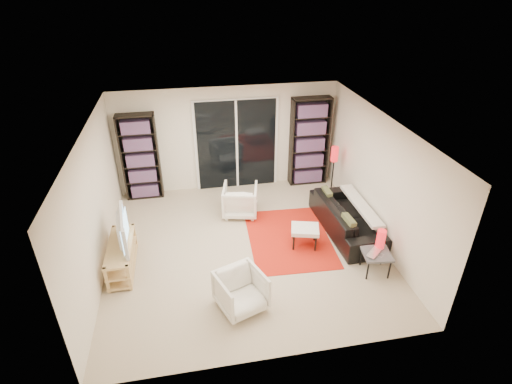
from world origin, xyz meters
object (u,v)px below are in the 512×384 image
bookshelf_left (140,157)px  floor_lamp (334,160)px  tv_stand (122,256)px  side_table (377,255)px  bookshelf_right (309,142)px  sofa (346,218)px  armchair_back (240,200)px  armchair_front (241,291)px  ottoman (305,230)px

bookshelf_left → floor_lamp: size_ratio=1.61×
tv_stand → side_table: size_ratio=2.42×
bookshelf_right → sofa: bearing=-86.2°
armchair_back → side_table: (1.99, -2.28, 0.02)m
bookshelf_left → sofa: 4.58m
bookshelf_left → armchair_front: (1.63, -3.81, -0.66)m
armchair_front → floor_lamp: floor_lamp is taller
bookshelf_left → armchair_back: 2.41m
sofa → side_table: (0.03, -1.27, 0.05)m
bookshelf_right → sofa: size_ratio=1.02×
side_table → floor_lamp: 2.73m
armchair_back → side_table: 3.03m
tv_stand → ottoman: 3.30m
bookshelf_left → ottoman: bookshelf_left is taller
ottoman → armchair_back: bearing=127.4°
side_table → floor_lamp: (0.17, 2.66, 0.55)m
sofa → ottoman: (-0.95, -0.32, 0.04)m
tv_stand → armchair_front: (1.89, -1.29, 0.05)m
bookshelf_left → sofa: bearing=-28.3°
tv_stand → floor_lamp: 4.83m
floor_lamp → tv_stand: bearing=-158.3°
ottoman → bookshelf_right: bearing=72.0°
bookshelf_right → sofa: (0.14, -2.15, -0.75)m
bookshelf_left → tv_stand: bearing=-95.7°
tv_stand → armchair_back: (2.28, 1.38, 0.07)m
tv_stand → sofa: (4.25, 0.38, 0.04)m
sofa → armchair_front: size_ratio=3.00×
bookshelf_right → armchair_front: bookshelf_right is taller
armchair_front → floor_lamp: 4.03m
ottoman → floor_lamp: 2.14m
bookshelf_right → tv_stand: bookshelf_right is taller
floor_lamp → armchair_front: bearing=-129.9°
side_table → bookshelf_left: bearing=139.6°
armchair_back → armchair_front: armchair_back is taller
armchair_front → bookshelf_right: bearing=39.0°
sofa → armchair_front: 2.89m
bookshelf_right → tv_stand: bearing=-148.4°
armchair_back → bookshelf_left: bearing=-16.9°
armchair_front → tv_stand: bearing=124.8°
bookshelf_left → bookshelf_right: size_ratio=0.93×
side_table → floor_lamp: size_ratio=0.43×
tv_stand → ottoman: size_ratio=2.11×
tv_stand → floor_lamp: (4.44, 1.77, 0.64)m
armchair_back → armchair_front: 2.70m
ottoman → side_table: size_ratio=1.15×
sofa → side_table: sofa is taller
tv_stand → ottoman: tv_stand is taller
bookshelf_right → bookshelf_left: bearing=180.0°
ottoman → side_table: same height
bookshelf_left → tv_stand: bookshelf_left is taller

